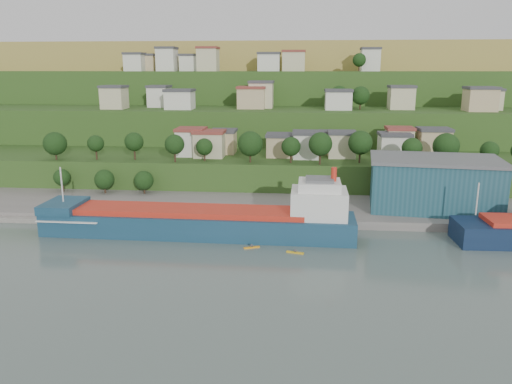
# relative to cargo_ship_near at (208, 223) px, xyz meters

# --- Properties ---
(ground) EXTENTS (500.00, 500.00, 0.00)m
(ground) POSITION_rel_cargo_ship_near_xyz_m (14.65, -8.55, -2.83)
(ground) COLOR #4A5A56
(ground) RESTS_ON ground
(quay) EXTENTS (220.00, 26.00, 4.00)m
(quay) POSITION_rel_cargo_ship_near_xyz_m (34.65, 19.45, -2.83)
(quay) COLOR slate
(quay) RESTS_ON ground
(pebble_beach) EXTENTS (40.00, 18.00, 2.40)m
(pebble_beach) POSITION_rel_cargo_ship_near_xyz_m (-40.35, 13.45, -2.83)
(pebble_beach) COLOR slate
(pebble_beach) RESTS_ON ground
(hillside) EXTENTS (360.00, 210.87, 96.00)m
(hillside) POSITION_rel_cargo_ship_near_xyz_m (14.65, 160.13, -2.74)
(hillside) COLOR #284719
(hillside) RESTS_ON ground
(cargo_ship_near) EXTENTS (69.09, 12.03, 17.72)m
(cargo_ship_near) POSITION_rel_cargo_ship_near_xyz_m (0.00, 0.00, 0.00)
(cargo_ship_near) COLOR #153B4F
(cargo_ship_near) RESTS_ON ground
(warehouse) EXTENTS (33.01, 22.50, 12.80)m
(warehouse) POSITION_rel_cargo_ship_near_xyz_m (53.14, 19.49, 5.60)
(warehouse) COLOR #1C4754
(warehouse) RESTS_ON quay
(caravan) EXTENTS (6.08, 3.56, 2.66)m
(caravan) POSITION_rel_cargo_ship_near_xyz_m (-35.68, 13.99, -0.30)
(caravan) COLOR white
(caravan) RESTS_ON pebble_beach
(dinghy) EXTENTS (4.35, 2.63, 0.82)m
(dinghy) POSITION_rel_cargo_ship_near_xyz_m (-27.93, 11.93, -1.22)
(dinghy) COLOR silver
(dinghy) RESTS_ON pebble_beach
(kayak_orange) EXTENTS (3.33, 1.75, 0.84)m
(kayak_orange) POSITION_rel_cargo_ship_near_xyz_m (10.50, -7.52, -2.58)
(kayak_orange) COLOR orange
(kayak_orange) RESTS_ON ground
(kayak_yellow) EXTENTS (3.53, 1.51, 0.87)m
(kayak_yellow) POSITION_rel_cargo_ship_near_xyz_m (19.48, -9.68, -2.57)
(kayak_yellow) COLOR gold
(kayak_yellow) RESTS_ON ground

